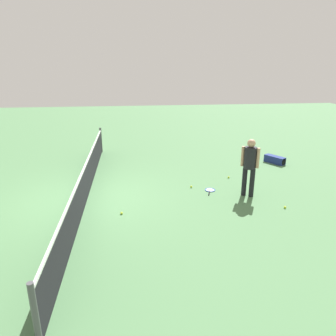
% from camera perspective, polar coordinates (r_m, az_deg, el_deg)
% --- Properties ---
extents(ground_plane, '(40.00, 40.00, 0.00)m').
position_cam_1_polar(ground_plane, '(9.43, -14.32, -5.43)').
color(ground_plane, '#4C7A4C').
extents(court_net, '(10.09, 0.09, 1.07)m').
position_cam_1_polar(court_net, '(9.25, -14.57, -2.59)').
color(court_net, '#4C4C51').
rests_on(court_net, ground_plane).
extents(player_near_side, '(0.47, 0.49, 1.70)m').
position_cam_1_polar(player_near_side, '(9.31, 14.44, 0.88)').
color(player_near_side, black).
rests_on(player_near_side, ground_plane).
extents(tennis_racket_near_player, '(0.61, 0.40, 0.03)m').
position_cam_1_polar(tennis_racket_near_player, '(9.80, 7.53, -3.97)').
color(tennis_racket_near_player, blue).
rests_on(tennis_racket_near_player, ground_plane).
extents(tennis_ball_near_player, '(0.07, 0.07, 0.07)m').
position_cam_1_polar(tennis_ball_near_player, '(8.36, -8.33, -8.01)').
color(tennis_ball_near_player, '#C6E033').
rests_on(tennis_ball_near_player, ground_plane).
extents(tennis_ball_by_net, '(0.07, 0.07, 0.07)m').
position_cam_1_polar(tennis_ball_by_net, '(10.92, 10.80, -1.63)').
color(tennis_ball_by_net, '#C6E033').
rests_on(tennis_ball_by_net, ground_plane).
extents(tennis_ball_midcourt, '(0.07, 0.07, 0.07)m').
position_cam_1_polar(tennis_ball_midcourt, '(9.96, 4.19, -3.35)').
color(tennis_ball_midcourt, '#C6E033').
rests_on(tennis_ball_midcourt, ground_plane).
extents(tennis_ball_baseline, '(0.07, 0.07, 0.07)m').
position_cam_1_polar(tennis_ball_baseline, '(9.14, 20.23, -6.62)').
color(tennis_ball_baseline, '#C6E033').
rests_on(tennis_ball_baseline, ground_plane).
extents(equipment_bag, '(0.83, 0.66, 0.28)m').
position_cam_1_polar(equipment_bag, '(12.94, 18.70, 1.40)').
color(equipment_bag, navy).
rests_on(equipment_bag, ground_plane).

